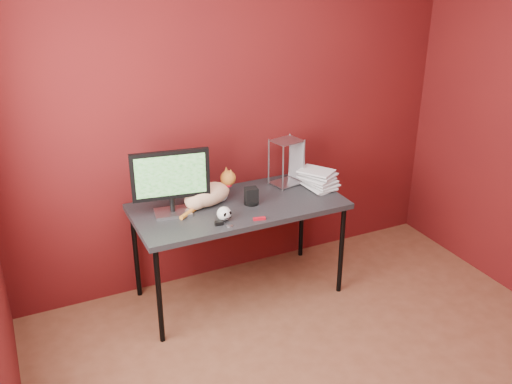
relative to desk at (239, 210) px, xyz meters
name	(u,v)px	position (x,y,z in m)	size (l,w,h in m)	color
room	(381,177)	(0.15, -1.37, 0.75)	(3.52, 3.52, 2.61)	brown
desk	(239,210)	(0.00, 0.00, 0.00)	(1.50, 0.70, 0.75)	black
monitor	(171,179)	(-0.47, 0.05, 0.31)	(0.53, 0.21, 0.46)	#A8A8AD
cat	(208,194)	(-0.20, 0.08, 0.13)	(0.49, 0.28, 0.24)	#C96C2A
skull_mug	(224,214)	(-0.19, -0.19, 0.10)	(0.10, 0.10, 0.09)	silver
speaker	(251,196)	(0.08, -0.04, 0.11)	(0.11, 0.11, 0.12)	black
book_stack	(314,93)	(0.58, 0.00, 0.79)	(0.29, 0.31, 1.49)	beige
wire_rack	(286,162)	(0.48, 0.18, 0.23)	(0.24, 0.21, 0.36)	#A8A8AD
pocket_knife	(259,219)	(0.03, -0.29, 0.06)	(0.08, 0.02, 0.02)	#AF0D1B
black_gadget	(219,223)	(-0.25, -0.24, 0.06)	(0.05, 0.03, 0.03)	black
washer	(230,226)	(-0.19, -0.29, 0.05)	(0.04, 0.04, 0.00)	#A8A8AD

